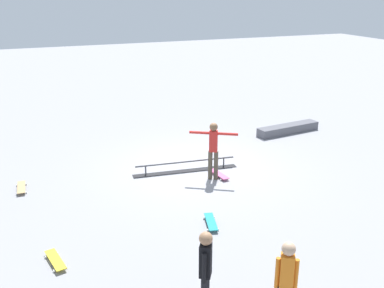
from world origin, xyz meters
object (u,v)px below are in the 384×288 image
bystander_black_shirt (205,270)px  loose_skateboard_natural (21,187)px  loose_skateboard_yellow (55,260)px  loose_skateboard_teal (211,222)px  skateboard_main (219,174)px  grind_rail (186,167)px  skater_main (213,147)px  skate_ledge (288,129)px  bystander_orange_shirt (286,281)px

bystander_black_shirt → loose_skateboard_natural: bearing=-124.8°
loose_skateboard_yellow → loose_skateboard_teal: same height
skateboard_main → loose_skateboard_yellow: size_ratio=0.99×
bystander_black_shirt → loose_skateboard_yellow: 3.31m
grind_rail → skater_main: size_ratio=1.89×
bystander_black_shirt → loose_skateboard_natural: 6.74m
skate_ledge → skateboard_main: (4.02, 2.64, -0.08)m
bystander_orange_shirt → loose_skateboard_yellow: bystander_orange_shirt is taller
skate_ledge → loose_skateboard_teal: (5.34, 5.00, -0.08)m
grind_rail → loose_skateboard_yellow: bearing=46.2°
skate_ledge → loose_skateboard_natural: (9.22, 1.48, -0.08)m
grind_rail → bystander_orange_shirt: bearing=89.0°
skate_ledge → skater_main: (4.25, 2.73, 0.80)m
skate_ledge → bystander_orange_shirt: (5.61, 8.34, 0.72)m
skateboard_main → loose_skateboard_natural: 5.32m
loose_skateboard_teal → bystander_black_shirt: bearing=168.8°
grind_rail → loose_skateboard_natural: (4.46, -0.45, -0.06)m
skater_main → loose_skateboard_natural: 5.19m
skate_ledge → skater_main: skater_main is taller
grind_rail → skater_main: 1.24m
loose_skateboard_teal → loose_skateboard_yellow: bearing=108.7°
skateboard_main → loose_skateboard_yellow: bearing=111.1°
loose_skateboard_natural → bystander_orange_shirt: bearing=-149.7°
skate_ledge → bystander_black_shirt: 10.16m
grind_rail → skater_main: bearing=128.8°
skate_ledge → loose_skateboard_natural: 9.34m
bystander_black_shirt → loose_skateboard_yellow: size_ratio=1.89×
loose_skateboard_teal → grind_rail: bearing=4.3°
skateboard_main → bystander_orange_shirt: 5.98m
loose_skateboard_natural → skateboard_main: bearing=-100.0°
skate_ledge → loose_skateboard_teal: skate_ledge is taller
skate_ledge → skateboard_main: bearing=33.2°
loose_skateboard_yellow → loose_skateboard_teal: size_ratio=1.00×
grind_rail → bystander_orange_shirt: 6.52m
skater_main → skateboard_main: skater_main is taller
skate_ledge → loose_skateboard_natural: bearing=9.1°
loose_skateboard_natural → bystander_black_shirt: bearing=-154.7°
bystander_black_shirt → loose_skateboard_teal: 3.06m
skateboard_main → bystander_black_shirt: 5.71m
loose_skateboard_natural → loose_skateboard_yellow: same height
skater_main → loose_skateboard_teal: (1.08, 2.28, -0.87)m
grind_rail → skateboard_main: bearing=142.6°
skater_main → loose_skateboard_teal: bearing=-84.3°
skater_main → bystander_orange_shirt: (1.36, 5.62, -0.08)m
skate_ledge → bystander_orange_shirt: size_ratio=1.62×
bystander_black_shirt → loose_skateboard_teal: (-1.30, -2.65, -0.81)m
skateboard_main → grind_rail: bearing=38.3°
skateboard_main → loose_skateboard_yellow: same height
skateboard_main → loose_skateboard_teal: size_ratio=0.99×
loose_skateboard_yellow → loose_skateboard_natural: bearing=-3.9°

